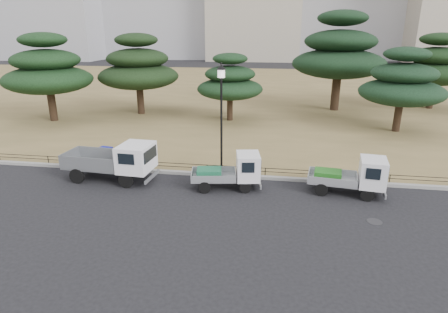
% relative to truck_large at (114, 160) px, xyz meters
% --- Properties ---
extents(ground, '(220.00, 220.00, 0.00)m').
position_rel_truck_large_xyz_m(ground, '(5.38, -1.33, -1.07)').
color(ground, black).
extents(lawn, '(120.00, 56.00, 0.15)m').
position_rel_truck_large_xyz_m(lawn, '(5.38, 29.27, -1.00)').
color(lawn, olive).
rests_on(lawn, ground).
extents(curb, '(120.00, 0.25, 0.16)m').
position_rel_truck_large_xyz_m(curb, '(5.38, 1.27, -0.99)').
color(curb, gray).
rests_on(curb, ground).
extents(truck_large, '(4.53, 2.03, 1.93)m').
position_rel_truck_large_xyz_m(truck_large, '(0.00, 0.00, 0.00)').
color(truck_large, black).
rests_on(truck_large, ground).
extents(truck_kei_front, '(3.37, 1.86, 1.69)m').
position_rel_truck_large_xyz_m(truck_kei_front, '(5.85, -0.07, -0.23)').
color(truck_kei_front, black).
rests_on(truck_kei_front, ground).
extents(truck_kei_rear, '(3.49, 1.82, 1.75)m').
position_rel_truck_large_xyz_m(truck_kei_rear, '(11.39, 0.12, -0.20)').
color(truck_kei_rear, black).
rests_on(truck_kei_rear, ground).
extents(street_lamp, '(0.49, 0.49, 5.45)m').
position_rel_truck_large_xyz_m(street_lamp, '(5.11, 1.57, 2.76)').
color(street_lamp, black).
rests_on(street_lamp, lawn).
extents(pipe_fence, '(38.00, 0.04, 0.40)m').
position_rel_truck_large_xyz_m(pipe_fence, '(5.38, 1.42, -0.63)').
color(pipe_fence, black).
rests_on(pipe_fence, lawn).
extents(tarp_pile, '(1.62, 1.31, 0.97)m').
position_rel_truck_large_xyz_m(tarp_pile, '(-1.59, 1.79, -0.54)').
color(tarp_pile, '#151BA5').
rests_on(tarp_pile, lawn).
extents(manhole, '(0.60, 0.60, 0.01)m').
position_rel_truck_large_xyz_m(manhole, '(11.88, -2.53, -1.07)').
color(manhole, '#2D2D30').
rests_on(manhole, ground).
extents(pine_west_far, '(6.81, 6.81, 6.88)m').
position_rel_truck_large_xyz_m(pine_west_far, '(-10.29, 10.99, 3.05)').
color(pine_west_far, black).
rests_on(pine_west_far, lawn).
extents(pine_west_near, '(6.80, 6.80, 6.80)m').
position_rel_truck_large_xyz_m(pine_west_near, '(-4.22, 14.65, 3.00)').
color(pine_west_near, black).
rests_on(pine_west_near, lawn).
extents(pine_center_left, '(5.25, 5.25, 5.34)m').
position_rel_truck_large_xyz_m(pine_center_left, '(3.87, 13.35, 2.16)').
color(pine_center_left, black).
rests_on(pine_center_left, lawn).
extents(pine_center_right, '(8.18, 8.18, 8.68)m').
position_rel_truck_large_xyz_m(pine_center_right, '(12.83, 18.99, 4.11)').
color(pine_center_right, black).
rests_on(pine_center_right, lawn).
extents(pine_east_near, '(5.88, 5.88, 5.94)m').
position_rel_truck_large_xyz_m(pine_east_near, '(16.35, 11.74, 2.51)').
color(pine_east_near, black).
rests_on(pine_east_near, lawn).
extents(pine_east_far, '(6.78, 6.78, 6.81)m').
position_rel_truck_large_xyz_m(pine_east_far, '(21.79, 21.15, 3.01)').
color(pine_east_far, black).
rests_on(pine_east_far, lawn).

